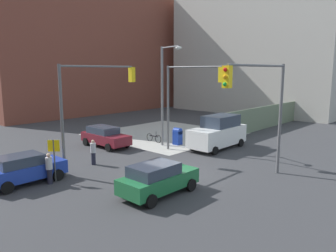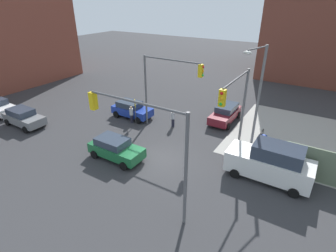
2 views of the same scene
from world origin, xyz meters
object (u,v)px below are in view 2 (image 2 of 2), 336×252
coupe_maroon (225,113)px  bicycle_at_crosswalk (138,110)px  pedestrian_crossing (173,118)px  bicycle_leaning_on_fence (261,135)px  traffic_signal_ne_corner (236,103)px  coupe_blue (132,109)px  mailbox_blue (262,143)px  street_lamp_corner (257,91)px  traffic_signal_nw_corner (166,80)px  traffic_signal_se_corner (145,135)px  hatchback_gray (24,117)px  sedan_green (115,148)px  van_white_delivery (271,163)px  pedestrian_waiting (131,114)px

coupe_maroon → bicycle_at_crosswalk: 9.01m
pedestrian_crossing → bicycle_leaning_on_fence: size_ratio=0.95×
traffic_signal_ne_corner → coupe_blue: traffic_signal_ne_corner is taller
mailbox_blue → pedestrian_crossing: 8.20m
mailbox_blue → coupe_maroon: size_ratio=0.32×
street_lamp_corner → coupe_maroon: bearing=134.4°
traffic_signal_nw_corner → coupe_blue: 5.80m
street_lamp_corner → traffic_signal_se_corner: bearing=-106.8°
traffic_signal_nw_corner → hatchback_gray: traffic_signal_nw_corner is taller
traffic_signal_se_corner → bicycle_leaning_on_fence: traffic_signal_se_corner is taller
coupe_maroon → sedan_green: bearing=-113.7°
coupe_maroon → van_white_delivery: (5.73, -7.11, 0.44)m
coupe_maroon → traffic_signal_nw_corner: bearing=-132.3°
traffic_signal_se_corner → traffic_signal_ne_corner: same height
street_lamp_corner → bicycle_at_crosswalk: size_ratio=4.57×
traffic_signal_nw_corner → street_lamp_corner: size_ratio=0.81×
traffic_signal_se_corner → traffic_signal_ne_corner: size_ratio=1.00×
traffic_signal_se_corner → pedestrian_crossing: (-4.09, 9.70, -3.81)m
traffic_signal_nw_corner → van_white_delivery: (9.75, -2.70, -3.36)m
street_lamp_corner → pedestrian_crossing: 8.07m
coupe_blue → van_white_delivery: 14.46m
van_white_delivery → pedestrian_waiting: bearing=171.4°
street_lamp_corner → mailbox_blue: 4.11m
coupe_blue → van_white_delivery: van_white_delivery is taller
traffic_signal_ne_corner → bicycle_leaning_on_fence: bearing=76.7°
pedestrian_waiting → traffic_signal_se_corner: bearing=-52.7°
bicycle_at_crosswalk → coupe_maroon: bearing=18.9°
traffic_signal_se_corner → coupe_blue: 13.42m
street_lamp_corner → coupe_blue: street_lamp_corner is taller
van_white_delivery → bicycle_at_crosswalk: van_white_delivery is taller
sedan_green → bicycle_at_crosswalk: size_ratio=2.41×
coupe_maroon → pedestrian_crossing: 5.25m
van_white_delivery → bicycle_leaning_on_fence: 5.78m
mailbox_blue → bicycle_leaning_on_fence: size_ratio=0.82×
mailbox_blue → hatchback_gray: hatchback_gray is taller
bicycle_at_crosswalk → traffic_signal_nw_corner: bearing=-18.5°
hatchback_gray → traffic_signal_se_corner: bearing=-8.9°
street_lamp_corner → mailbox_blue: (1.10, -0.44, -3.94)m
traffic_signal_ne_corner → bicycle_leaning_on_fence: size_ratio=3.71×
pedestrian_crossing → bicycle_leaning_on_fence: (7.60, 2.00, -0.52)m
bicycle_leaning_on_fence → bicycle_at_crosswalk: size_ratio=1.00×
pedestrian_crossing → traffic_signal_ne_corner: bearing=80.5°
traffic_signal_se_corner → street_lamp_corner: size_ratio=0.81×
mailbox_blue → pedestrian_crossing: (-8.20, 0.20, 0.10)m
sedan_green → bicycle_leaning_on_fence: 12.28m
traffic_signal_ne_corner → pedestrian_waiting: bearing=173.0°
hatchback_gray → coupe_blue: size_ratio=1.05×
street_lamp_corner → bicycle_leaning_on_fence: 4.72m
street_lamp_corner → sedan_green: size_ratio=1.90×
van_white_delivery → pedestrian_waiting: 13.39m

